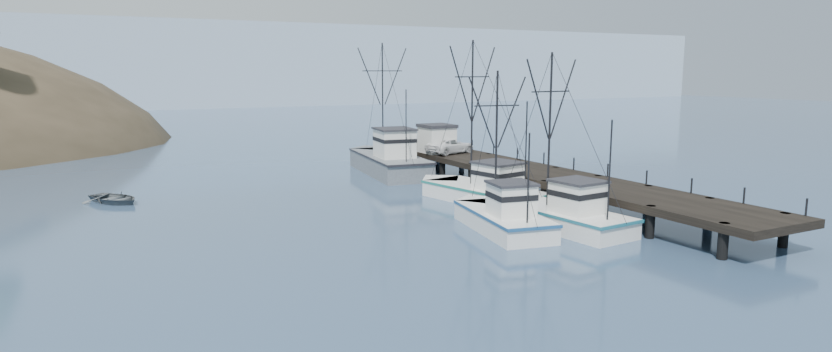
{
  "coord_description": "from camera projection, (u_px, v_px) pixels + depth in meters",
  "views": [
    {
      "loc": [
        -18.76,
        -26.11,
        10.02
      ],
      "look_at": [
        2.62,
        14.62,
        2.5
      ],
      "focal_mm": 28.0,
      "sensor_mm": 36.0,
      "label": 1
    }
  ],
  "objects": [
    {
      "name": "trawler_near",
      "position": [
        558.0,
        214.0,
        41.85
      ],
      "size": [
        4.58,
        11.41,
        11.5
      ],
      "color": "white",
      "rests_on": "ground"
    },
    {
      "name": "work_vessel",
      "position": [
        388.0,
        161.0,
        63.81
      ],
      "size": [
        6.31,
        15.63,
        13.01
      ],
      "color": "slate",
      "rests_on": "ground"
    },
    {
      "name": "trawler_mid",
      "position": [
        501.0,
        217.0,
        41.14
      ],
      "size": [
        4.98,
        10.38,
        10.35
      ],
      "color": "white",
      "rests_on": "ground"
    },
    {
      "name": "pier_shed",
      "position": [
        437.0,
        138.0,
        63.59
      ],
      "size": [
        3.0,
        3.2,
        2.8
      ],
      "color": "silver",
      "rests_on": "pier"
    },
    {
      "name": "motorboat",
      "position": [
        115.0,
        203.0,
        49.6
      ],
      "size": [
        5.4,
        5.87,
        0.99
      ],
      "primitive_type": "imported",
      "rotation": [
        0.0,
        0.0,
        0.54
      ],
      "color": "#555B5F",
      "rests_on": "ground"
    },
    {
      "name": "ground",
      "position": [
        504.0,
        269.0,
        33.04
      ],
      "size": [
        400.0,
        400.0,
        0.0
      ],
      "primitive_type": "plane",
      "color": "navy",
      "rests_on": "ground"
    },
    {
      "name": "trawler_far",
      "position": [
        481.0,
        191.0,
        49.91
      ],
      "size": [
        6.03,
        12.6,
        12.63
      ],
      "color": "white",
      "rests_on": "ground"
    },
    {
      "name": "pier",
      "position": [
        531.0,
        173.0,
        53.17
      ],
      "size": [
        6.0,
        44.0,
        2.0
      ],
      "color": "black",
      "rests_on": "ground"
    },
    {
      "name": "distant_ridge",
      "position": [
        188.0,
        106.0,
        186.18
      ],
      "size": [
        360.0,
        40.0,
        26.0
      ],
      "primitive_type": "cube",
      "color": "#9EB2C6",
      "rests_on": "ground"
    },
    {
      "name": "pickup_truck",
      "position": [
        450.0,
        146.0,
        63.15
      ],
      "size": [
        5.67,
        3.8,
        1.45
      ],
      "primitive_type": "imported",
      "rotation": [
        0.0,
        0.0,
        1.86
      ],
      "color": "silver",
      "rests_on": "pier"
    }
  ]
}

